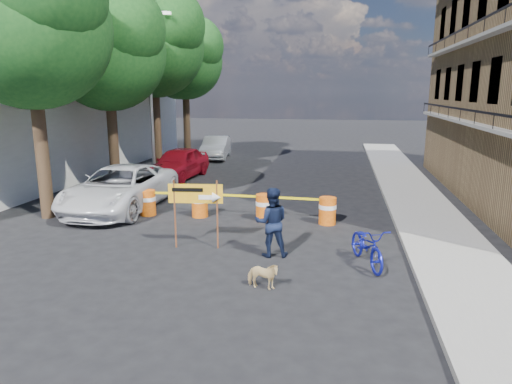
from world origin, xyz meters
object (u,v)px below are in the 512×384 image
at_px(barrel_far_right, 327,210).
at_px(suv_white, 120,188).
at_px(barrel_mid_left, 200,204).
at_px(detour_sign, 203,199).
at_px(barrel_far_left, 148,202).
at_px(sedan_silver, 216,147).
at_px(dog, 263,276).
at_px(pedestrian, 271,222).
at_px(sedan_red, 179,163).
at_px(bicycle, 368,227).
at_px(barrel_mid_right, 264,207).

height_order(barrel_far_right, suv_white, suv_white).
bearing_deg(barrel_mid_left, detour_sign, -70.74).
bearing_deg(barrel_far_left, detour_sign, -45.21).
bearing_deg(sedan_silver, barrel_mid_left, -84.05).
xyz_separation_m(barrel_far_right, detour_sign, (-3.33, -3.02, 0.95)).
height_order(dog, suv_white, suv_white).
distance_m(pedestrian, sedan_red, 11.87).
distance_m(barrel_mid_left, dog, 6.36).
height_order(pedestrian, bicycle, bicycle).
relative_size(barrel_mid_right, sedan_red, 0.20).
bearing_deg(sedan_red, bicycle, -44.86).
bearing_deg(barrel_far_left, sedan_red, 100.83).
bearing_deg(sedan_red, barrel_mid_left, -59.56).
bearing_deg(barrel_far_left, barrel_mid_right, 1.27).
distance_m(barrel_far_right, suv_white, 7.64).
relative_size(bicycle, dog, 2.65).
xyz_separation_m(barrel_mid_left, dog, (3.17, -5.52, -0.15)).
xyz_separation_m(barrel_mid_right, bicycle, (3.23, -3.59, 0.52)).
bearing_deg(sedan_silver, suv_white, -97.06).
bearing_deg(barrel_far_left, pedestrian, -33.48).
distance_m(barrel_mid_left, bicycle, 6.62).
height_order(detour_sign, dog, detour_sign).
relative_size(barrel_mid_left, sedan_red, 0.20).
height_order(pedestrian, sedan_silver, pedestrian).
xyz_separation_m(barrel_far_left, suv_white, (-1.31, 0.58, 0.33)).
relative_size(barrel_mid_right, detour_sign, 0.46).
relative_size(pedestrian, sedan_red, 0.41).
distance_m(bicycle, sedan_red, 13.51).
height_order(barrel_far_right, sedan_silver, sedan_silver).
relative_size(barrel_mid_left, pedestrian, 0.48).
distance_m(barrel_far_left, sedan_silver, 14.00).
bearing_deg(sedan_red, barrel_far_left, -74.18).
bearing_deg(pedestrian, sedan_red, -69.47).
distance_m(barrel_mid_left, pedestrian, 4.58).
xyz_separation_m(detour_sign, sedan_red, (-4.28, 9.83, -0.65)).
bearing_deg(barrel_mid_right, sedan_silver, 111.61).
xyz_separation_m(pedestrian, bicycle, (2.48, -0.23, 0.06)).
relative_size(bicycle, sedan_silver, 0.45).
xyz_separation_m(detour_sign, bicycle, (4.43, -0.49, -0.43)).
height_order(barrel_far_left, bicycle, bicycle).
relative_size(dog, suv_white, 0.13).
bearing_deg(dog, sedan_red, 35.21).
relative_size(bicycle, suv_white, 0.34).
bearing_deg(dog, barrel_mid_right, 16.83).
bearing_deg(barrel_far_left, bicycle, -25.25).
height_order(barrel_far_right, bicycle, bicycle).
xyz_separation_m(barrel_mid_left, barrel_far_right, (4.42, -0.11, 0.00)).
relative_size(dog, sedan_silver, 0.17).
height_order(detour_sign, bicycle, bicycle).
bearing_deg(barrel_far_right, suv_white, 175.83).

